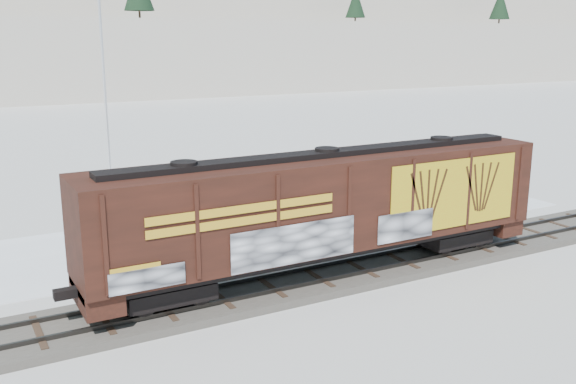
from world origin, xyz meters
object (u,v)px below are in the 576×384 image
hopper_railcar (326,205)px  car_white (203,231)px  car_dark (335,212)px  flagpole (109,121)px  car_silver (129,237)px

hopper_railcar → car_white: hopper_railcar is taller
car_white → car_dark: size_ratio=1.02×
hopper_railcar → car_white: size_ratio=3.84×
hopper_railcar → flagpole: flagpole is taller
flagpole → car_dark: flagpole is taller
car_dark → car_silver: bearing=94.3°
flagpole → hopper_railcar: bearing=-71.2°
car_white → car_dark: car_white is taller
flagpole → car_white: flagpole is taller
car_silver → car_white: 3.17m
flagpole → car_silver: bearing=-98.8°
car_white → car_silver: bearing=49.7°
car_silver → flagpole: bearing=4.7°
hopper_railcar → car_silver: bearing=129.9°
flagpole → car_dark: bearing=-40.4°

